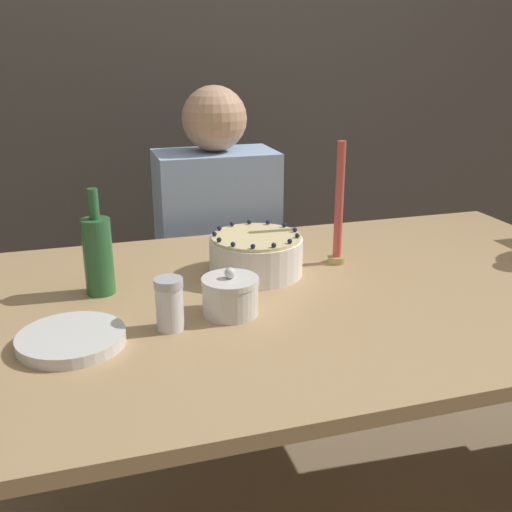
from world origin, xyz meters
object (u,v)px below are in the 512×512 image
at_px(bottle, 98,254).
at_px(sugar_bowl, 230,296).
at_px(person_man_blue_shirt, 218,280).
at_px(candle, 339,214).
at_px(sugar_shaker, 170,304).
at_px(cake, 256,255).

bearing_deg(bottle, sugar_bowl, -37.45).
xyz_separation_m(sugar_bowl, person_man_blue_shirt, (0.15, 0.78, -0.28)).
bearing_deg(candle, sugar_bowl, -146.69).
relative_size(sugar_shaker, bottle, 0.44).
bearing_deg(person_man_blue_shirt, candle, 110.42).
xyz_separation_m(cake, sugar_shaker, (-0.26, -0.25, 0.01)).
bearing_deg(sugar_shaker, bottle, 118.13).
bearing_deg(cake, sugar_bowl, -119.54).
bearing_deg(person_man_blue_shirt, bottle, 54.27).
relative_size(sugar_bowl, person_man_blue_shirt, 0.10).
distance_m(sugar_bowl, sugar_shaker, 0.14).
distance_m(candle, person_man_blue_shirt, 0.69).
distance_m(sugar_shaker, candle, 0.57).
bearing_deg(sugar_shaker, sugar_bowl, 14.26).
bearing_deg(person_man_blue_shirt, sugar_bowl, 78.96).
bearing_deg(candle, bottle, -177.07).
bearing_deg(cake, candle, 3.56).
height_order(cake, candle, candle).
relative_size(sugar_bowl, sugar_shaker, 1.13).
height_order(sugar_bowl, candle, candle).
bearing_deg(sugar_bowl, bottle, 142.55).
height_order(sugar_bowl, bottle, bottle).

